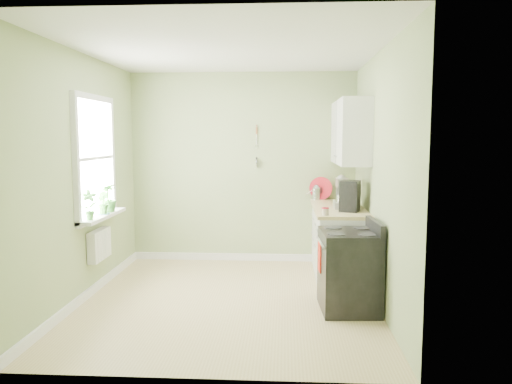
# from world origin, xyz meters

# --- Properties ---
(floor) EXTENTS (3.20, 3.60, 0.02)m
(floor) POSITION_xyz_m (0.00, 0.00, -0.01)
(floor) COLOR tan
(floor) RESTS_ON ground
(ceiling) EXTENTS (3.20, 3.60, 0.02)m
(ceiling) POSITION_xyz_m (0.00, 0.00, 2.71)
(ceiling) COLOR white
(ceiling) RESTS_ON wall_back
(wall_back) EXTENTS (3.20, 0.02, 2.70)m
(wall_back) POSITION_xyz_m (0.00, 1.81, 1.35)
(wall_back) COLOR #9CAC75
(wall_back) RESTS_ON floor
(wall_left) EXTENTS (0.02, 3.60, 2.70)m
(wall_left) POSITION_xyz_m (-1.61, 0.00, 1.35)
(wall_left) COLOR #9CAC75
(wall_left) RESTS_ON floor
(wall_right) EXTENTS (0.02, 3.60, 2.70)m
(wall_right) POSITION_xyz_m (1.61, 0.00, 1.35)
(wall_right) COLOR #9CAC75
(wall_right) RESTS_ON floor
(base_cabinets) EXTENTS (0.60, 1.60, 0.87)m
(base_cabinets) POSITION_xyz_m (1.30, 1.00, 0.43)
(base_cabinets) COLOR white
(base_cabinets) RESTS_ON floor
(countertop) EXTENTS (0.64, 1.60, 0.04)m
(countertop) POSITION_xyz_m (1.29, 1.00, 0.89)
(countertop) COLOR #DEC988
(countertop) RESTS_ON base_cabinets
(upper_cabinets) EXTENTS (0.35, 1.40, 0.80)m
(upper_cabinets) POSITION_xyz_m (1.43, 1.10, 1.85)
(upper_cabinets) COLOR white
(upper_cabinets) RESTS_ON wall_right
(window) EXTENTS (0.06, 1.14, 1.44)m
(window) POSITION_xyz_m (-1.58, 0.30, 1.55)
(window) COLOR white
(window) RESTS_ON wall_left
(window_sill) EXTENTS (0.18, 1.14, 0.04)m
(window_sill) POSITION_xyz_m (-1.51, 0.30, 0.88)
(window_sill) COLOR white
(window_sill) RESTS_ON wall_left
(radiator) EXTENTS (0.12, 0.50, 0.35)m
(radiator) POSITION_xyz_m (-1.54, 0.25, 0.55)
(radiator) COLOR white
(radiator) RESTS_ON wall_left
(wall_utensils) EXTENTS (0.02, 0.14, 0.58)m
(wall_utensils) POSITION_xyz_m (0.20, 1.78, 1.56)
(wall_utensils) COLOR #DEC988
(wall_utensils) RESTS_ON wall_back
(stove) EXTENTS (0.63, 0.71, 0.94)m
(stove) POSITION_xyz_m (1.28, -0.22, 0.42)
(stove) COLOR black
(stove) RESTS_ON floor
(stand_mixer) EXTENTS (0.21, 0.35, 0.41)m
(stand_mixer) POSITION_xyz_m (1.32, 0.91, 1.08)
(stand_mixer) COLOR #B2B2B7
(stand_mixer) RESTS_ON countertop
(kettle) EXTENTS (0.21, 0.12, 0.21)m
(kettle) POSITION_xyz_m (1.05, 1.72, 1.01)
(kettle) COLOR silver
(kettle) RESTS_ON countertop
(coffee_maker) EXTENTS (0.28, 0.29, 0.37)m
(coffee_maker) POSITION_xyz_m (1.38, 0.62, 1.09)
(coffee_maker) COLOR black
(coffee_maker) RESTS_ON countertop
(red_tray) EXTENTS (0.33, 0.08, 0.32)m
(red_tray) POSITION_xyz_m (1.11, 1.72, 1.07)
(red_tray) COLOR red
(red_tray) RESTS_ON countertop
(jar) EXTENTS (0.08, 0.08, 0.09)m
(jar) POSITION_xyz_m (1.06, 0.30, 0.96)
(jar) COLOR #B0A48B
(jar) RESTS_ON countertop
(plant_a) EXTENTS (0.21, 0.20, 0.33)m
(plant_a) POSITION_xyz_m (-1.50, -0.11, 1.07)
(plant_a) COLOR #3B8331
(plant_a) RESTS_ON window_sill
(plant_b) EXTENTS (0.19, 0.19, 0.27)m
(plant_b) POSITION_xyz_m (-1.50, 0.29, 1.03)
(plant_b) COLOR #3B8331
(plant_b) RESTS_ON window_sill
(plant_c) EXTENTS (0.26, 0.26, 0.33)m
(plant_c) POSITION_xyz_m (-1.50, 0.49, 1.07)
(plant_c) COLOR #3B8331
(plant_c) RESTS_ON window_sill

